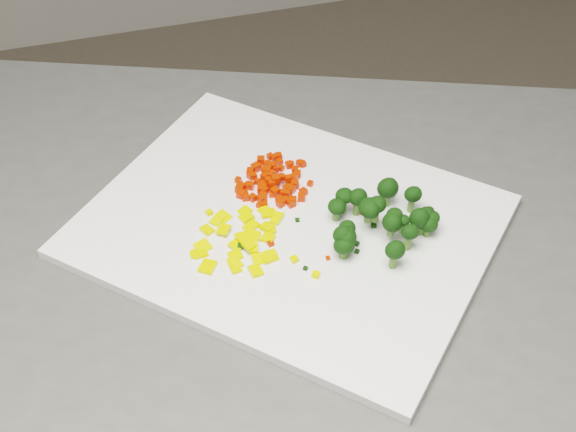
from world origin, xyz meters
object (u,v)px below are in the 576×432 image
object	(u,v)px
pepper_pile	(240,234)
broccoli_pile	(385,216)
cutting_board	(288,226)
carrot_pile	(274,173)

from	to	relation	value
pepper_pile	broccoli_pile	xyz separation A→B (m)	(0.16, -0.04, 0.02)
pepper_pile	broccoli_pile	distance (m)	0.17
cutting_board	carrot_pile	xyz separation A→B (m)	(0.00, 0.07, 0.02)
carrot_pile	broccoli_pile	distance (m)	0.16
carrot_pile	broccoli_pile	size ratio (longest dim) A/B	0.83
pepper_pile	broccoli_pile	bearing A→B (deg)	-13.68
carrot_pile	pepper_pile	distance (m)	0.11
pepper_pile	broccoli_pile	world-z (taller)	broccoli_pile
carrot_pile	pepper_pile	world-z (taller)	carrot_pile
cutting_board	broccoli_pile	bearing A→B (deg)	-26.51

